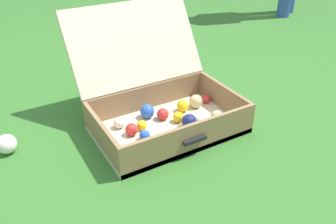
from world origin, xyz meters
TOP-DOWN VIEW (x-y plane):
  - ground_plane at (0.00, 0.00)m, footprint 16.00×16.00m
  - open_suitcase at (0.01, 0.07)m, footprint 0.67×0.69m
  - stray_ball_on_grass at (-0.68, 0.18)m, footprint 0.09×0.09m

SIDE VIEW (x-z plane):
  - ground_plane at x=0.00m, z-range 0.00..0.00m
  - stray_ball_on_grass at x=-0.68m, z-range 0.00..0.09m
  - open_suitcase at x=0.01m, z-range -0.14..0.38m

